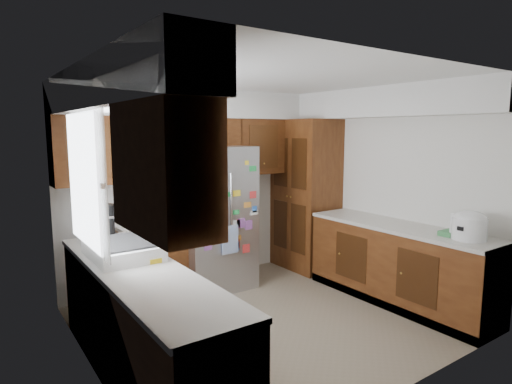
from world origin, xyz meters
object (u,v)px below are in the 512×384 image
fridge (213,218)px  paper_towel (455,226)px  pantry (306,195)px  rice_cooker (470,225)px

fridge → paper_towel: fridge is taller
paper_towel → pantry: bearing=89.1°
pantry → paper_towel: (-0.04, -2.30, -0.04)m
rice_cooker → fridge: bearing=121.1°
fridge → rice_cooker: 2.90m
fridge → rice_cooker: (1.50, -2.48, 0.17)m
fridge → rice_cooker: size_ratio=5.36×
rice_cooker → paper_towel: (-0.04, 0.12, -0.03)m
fridge → paper_towel: (1.46, -2.36, 0.14)m
pantry → paper_towel: pantry is taller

